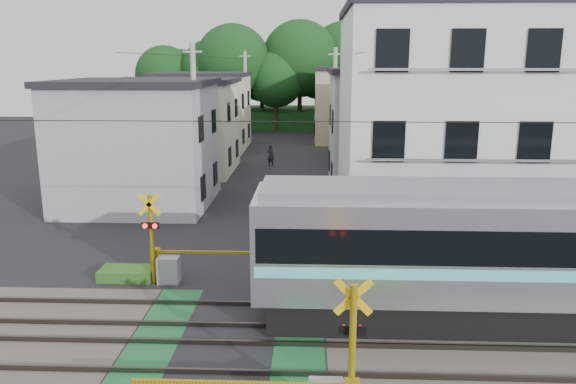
{
  "coord_description": "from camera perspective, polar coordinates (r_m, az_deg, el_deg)",
  "views": [
    {
      "loc": [
        2.15,
        -13.65,
        7.14
      ],
      "look_at": [
        1.38,
        5.0,
        2.8
      ],
      "focal_mm": 35.0,
      "sensor_mm": 36.0,
      "label": 1
    }
  ],
  "objects": [
    {
      "name": "weed_patches",
      "position": [
        15.24,
        0.64,
        -14.07
      ],
      "size": [
        10.25,
        8.8,
        0.4
      ],
      "color": "#2D5E1E",
      "rests_on": "ground"
    },
    {
      "name": "crossing_signal_far",
      "position": [
        19.06,
        -12.27,
        -6.95
      ],
      "size": [
        4.74,
        0.65,
        3.09
      ],
      "color": "yellow",
      "rests_on": "ground"
    },
    {
      "name": "track_bed",
      "position": [
        15.54,
        -6.05,
        -14.21
      ],
      "size": [
        120.0,
        120.0,
        0.14
      ],
      "color": "#47423A",
      "rests_on": "ground"
    },
    {
      "name": "houses_row",
      "position": [
        39.8,
        -0.39,
        7.47
      ],
      "size": [
        22.07,
        31.35,
        6.8
      ],
      "color": "#9A9C9F",
      "rests_on": "ground"
    },
    {
      "name": "utility_poles",
      "position": [
        36.92,
        -2.65,
        8.32
      ],
      "size": [
        7.9,
        42.0,
        8.0
      ],
      "color": "#A5A5A0",
      "rests_on": "ground"
    },
    {
      "name": "ground",
      "position": [
        15.55,
        -6.05,
        -14.33
      ],
      "size": [
        120.0,
        120.0,
        0.0
      ],
      "primitive_type": "plane",
      "color": "black"
    },
    {
      "name": "apartment_block",
      "position": [
        24.12,
        17.73,
        6.56
      ],
      "size": [
        10.2,
        8.36,
        9.3
      ],
      "color": "silver",
      "rests_on": "ground"
    },
    {
      "name": "pedestrian",
      "position": [
        39.23,
        -1.77,
        3.74
      ],
      "size": [
        0.66,
        0.56,
        1.54
      ],
      "primitive_type": "imported",
      "rotation": [
        0.0,
        0.0,
        2.73
      ],
      "color": "#24232C",
      "rests_on": "ground"
    },
    {
      "name": "catenary",
      "position": [
        14.62,
        17.55,
        -1.17
      ],
      "size": [
        60.0,
        5.04,
        7.0
      ],
      "color": "#2D2D33",
      "rests_on": "ground"
    },
    {
      "name": "tree_hill",
      "position": [
        61.72,
        1.13,
        11.71
      ],
      "size": [
        40.0,
        13.55,
        11.47
      ],
      "color": "#143C15",
      "rests_on": "ground"
    }
  ]
}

